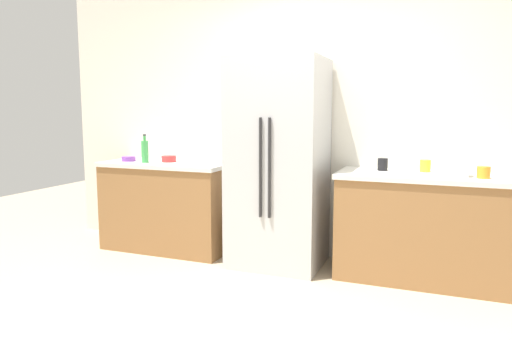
{
  "coord_description": "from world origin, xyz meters",
  "views": [
    {
      "loc": [
        1.08,
        -2.58,
        1.39
      ],
      "look_at": [
        -0.09,
        0.41,
        0.98
      ],
      "focal_mm": 32.29,
      "sensor_mm": 36.0,
      "label": 1
    }
  ],
  "objects_px": {
    "cup_c": "(383,164)",
    "bowl_a": "(169,159)",
    "refrigerator": "(279,164)",
    "cup_a": "(425,166)",
    "bottle_a": "(145,151)",
    "bowl_b": "(129,159)",
    "toaster": "(453,166)",
    "cup_b": "(484,172)"
  },
  "relations": [
    {
      "from": "refrigerator",
      "to": "bowl_a",
      "type": "distance_m",
      "value": 1.19
    },
    {
      "from": "refrigerator",
      "to": "toaster",
      "type": "distance_m",
      "value": 1.45
    },
    {
      "from": "cup_c",
      "to": "bowl_a",
      "type": "height_order",
      "value": "cup_c"
    },
    {
      "from": "toaster",
      "to": "bottle_a",
      "type": "distance_m",
      "value": 2.82
    },
    {
      "from": "bowl_a",
      "to": "bowl_b",
      "type": "height_order",
      "value": "bowl_a"
    },
    {
      "from": "cup_b",
      "to": "bowl_a",
      "type": "distance_m",
      "value": 2.85
    },
    {
      "from": "refrigerator",
      "to": "bowl_b",
      "type": "relative_size",
      "value": 13.22
    },
    {
      "from": "cup_b",
      "to": "bowl_b",
      "type": "distance_m",
      "value": 3.27
    },
    {
      "from": "refrigerator",
      "to": "cup_c",
      "type": "distance_m",
      "value": 0.91
    },
    {
      "from": "toaster",
      "to": "bowl_b",
      "type": "height_order",
      "value": "toaster"
    },
    {
      "from": "bottle_a",
      "to": "cup_b",
      "type": "height_order",
      "value": "bottle_a"
    },
    {
      "from": "refrigerator",
      "to": "cup_c",
      "type": "xyz_separation_m",
      "value": [
        0.89,
        0.15,
        0.01
      ]
    },
    {
      "from": "cup_a",
      "to": "cup_c",
      "type": "xyz_separation_m",
      "value": [
        -0.34,
        -0.04,
        0.0
      ]
    },
    {
      "from": "bottle_a",
      "to": "refrigerator",
      "type": "bearing_deg",
      "value": 2.98
    },
    {
      "from": "toaster",
      "to": "cup_c",
      "type": "relative_size",
      "value": 2.05
    },
    {
      "from": "refrigerator",
      "to": "toaster",
      "type": "height_order",
      "value": "refrigerator"
    },
    {
      "from": "cup_c",
      "to": "cup_b",
      "type": "bearing_deg",
      "value": -14.47
    },
    {
      "from": "cup_a",
      "to": "refrigerator",
      "type": "bearing_deg",
      "value": -171.32
    },
    {
      "from": "refrigerator",
      "to": "cup_c",
      "type": "bearing_deg",
      "value": 9.54
    },
    {
      "from": "refrigerator",
      "to": "bottle_a",
      "type": "distance_m",
      "value": 1.38
    },
    {
      "from": "refrigerator",
      "to": "cup_b",
      "type": "height_order",
      "value": "refrigerator"
    },
    {
      "from": "bottle_a",
      "to": "cup_c",
      "type": "height_order",
      "value": "bottle_a"
    },
    {
      "from": "bottle_a",
      "to": "cup_c",
      "type": "bearing_deg",
      "value": 5.58
    },
    {
      "from": "bottle_a",
      "to": "cup_a",
      "type": "bearing_deg",
      "value": 5.69
    },
    {
      "from": "cup_c",
      "to": "cup_a",
      "type": "bearing_deg",
      "value": 6.45
    },
    {
      "from": "refrigerator",
      "to": "bottle_a",
      "type": "relative_size",
      "value": 6.56
    },
    {
      "from": "cup_b",
      "to": "cup_a",
      "type": "bearing_deg",
      "value": 150.76
    },
    {
      "from": "bottle_a",
      "to": "cup_a",
      "type": "distance_m",
      "value": 2.62
    },
    {
      "from": "bowl_b",
      "to": "cup_a",
      "type": "bearing_deg",
      "value": 4.24
    },
    {
      "from": "refrigerator",
      "to": "bowl_b",
      "type": "distance_m",
      "value": 1.61
    },
    {
      "from": "toaster",
      "to": "bowl_b",
      "type": "bearing_deg",
      "value": -179.57
    },
    {
      "from": "refrigerator",
      "to": "bowl_b",
      "type": "bearing_deg",
      "value": -179.22
    },
    {
      "from": "cup_b",
      "to": "bowl_a",
      "type": "relative_size",
      "value": 0.65
    },
    {
      "from": "toaster",
      "to": "bottle_a",
      "type": "bearing_deg",
      "value": -178.53
    },
    {
      "from": "bottle_a",
      "to": "cup_b",
      "type": "distance_m",
      "value": 3.03
    },
    {
      "from": "bowl_b",
      "to": "refrigerator",
      "type": "bearing_deg",
      "value": 0.78
    },
    {
      "from": "cup_b",
      "to": "cup_c",
      "type": "height_order",
      "value": "cup_c"
    },
    {
      "from": "cup_a",
      "to": "bowl_a",
      "type": "xyz_separation_m",
      "value": [
        -2.42,
        -0.12,
        -0.02
      ]
    },
    {
      "from": "refrigerator",
      "to": "toaster",
      "type": "xyz_separation_m",
      "value": [
        1.45,
        0.0,
        0.04
      ]
    },
    {
      "from": "refrigerator",
      "to": "cup_a",
      "type": "relative_size",
      "value": 18.28
    },
    {
      "from": "toaster",
      "to": "cup_c",
      "type": "xyz_separation_m",
      "value": [
        -0.55,
        0.15,
        -0.03
      ]
    },
    {
      "from": "bowl_b",
      "to": "cup_b",
      "type": "bearing_deg",
      "value": -0.45
    }
  ]
}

